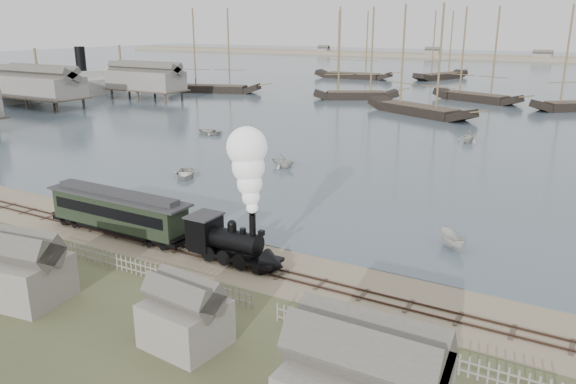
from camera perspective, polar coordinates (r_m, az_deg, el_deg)
The scene contains 24 objects.
ground at distance 41.35m, azimuth -1.68°, elevation -6.80°, with size 600.00×600.00×0.00m, color tan.
harbor_water at distance 203.88m, azimuth 24.65°, elevation 10.70°, with size 600.00×336.00×0.06m, color #42545E.
rail_track at distance 39.80m, azimuth -3.19°, elevation -7.74°, with size 120.00×1.80×0.16m.
picket_fence_west at distance 40.11m, azimuth -15.07°, elevation -8.20°, with size 19.00×0.10×1.20m, color slate, non-canonical shape.
picket_fence_east at distance 30.68m, azimuth 11.55°, elevation -16.26°, with size 15.00×0.10×1.20m, color slate, non-canonical shape.
shed_left at distance 39.24m, azimuth -25.02°, elevation -9.86°, with size 5.00×4.00×4.10m, color slate, non-canonical shape.
shed_mid at distance 31.70m, azimuth -10.25°, elevation -15.00°, with size 4.00×3.50×3.60m, color slate, non-canonical shape.
western_wharf at distance 120.72m, azimuth -23.33°, elevation 9.55°, with size 36.00×56.00×8.00m, color slate, non-canonical shape.
far_spit at distance 283.41m, azimuth 26.41°, elevation 11.79°, with size 500.00×20.00×1.80m, color tan.
locomotive at distance 38.74m, azimuth -4.59°, elevation -1.51°, with size 7.69×2.87×9.59m.
passenger_coach at distance 47.14m, azimuth -16.86°, elevation -1.82°, with size 13.55×2.61×3.29m.
beached_dinghy at distance 44.45m, azimuth -5.95°, elevation -4.55°, with size 4.23×3.02×0.88m, color beige.
steamship at distance 143.10m, azimuth -20.22°, elevation 11.46°, with size 51.13×8.52×11.18m, color beige, non-canonical shape.
rowboat_0 at distance 63.40m, azimuth -10.41°, elevation 1.87°, with size 4.26×3.04×0.88m, color beige.
rowboat_1 at distance 66.58m, azimuth -0.53°, elevation 3.23°, with size 3.21×2.77×1.69m, color beige.
rowboat_2 at distance 44.72m, azimuth 16.28°, elevation -4.71°, with size 3.16×1.19×1.22m, color beige.
rowboat_6 at distance 87.98m, azimuth -8.07°, elevation 6.16°, with size 4.37×3.12×0.90m, color beige.
rowboat_7 at distance 84.72m, azimuth 17.83°, elevation 5.41°, with size 3.41×2.95×1.80m, color beige.
schooner_0 at distance 140.71m, azimuth -7.62°, elevation 14.05°, with size 22.61×5.22×20.00m, color black, non-canonical shape.
schooner_1 at distance 127.58m, azimuth 7.05°, elevation 13.80°, with size 18.72×4.32×20.00m, color black, non-canonical shape.
schooner_2 at distance 107.41m, azimuth 13.51°, elevation 12.92°, with size 23.37×5.39×20.00m, color black, non-canonical shape.
schooner_6 at distance 176.27m, azimuth 6.71°, elevation 14.62°, with size 23.85×5.50×20.00m, color black, non-canonical shape.
schooner_7 at distance 179.73m, azimuth 15.49°, elevation 14.18°, with size 21.98×5.07×20.00m, color black, non-canonical shape.
schooner_10 at distance 129.60m, azimuth 18.94°, elevation 13.09°, with size 20.12×4.64×20.00m, color black, non-canonical shape.
Camera 1 is at (19.91, -32.22, 16.59)m, focal length 35.00 mm.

